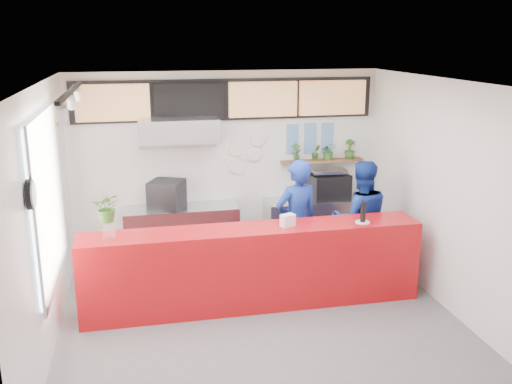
{
  "coord_description": "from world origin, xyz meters",
  "views": [
    {
      "loc": [
        -1.43,
        -6.5,
        3.52
      ],
      "look_at": [
        0.1,
        0.7,
        1.5
      ],
      "focal_mm": 40.0,
      "sensor_mm": 36.0,
      "label": 1
    }
  ],
  "objects_px": {
    "pepper_mill": "(363,212)",
    "panini_oven": "(167,194)",
    "espresso_machine": "(328,186)",
    "staff_center": "(296,223)",
    "staff_right": "(360,219)",
    "service_counter": "(253,267)"
  },
  "relations": [
    {
      "from": "staff_center",
      "to": "staff_right",
      "type": "distance_m",
      "value": 1.01
    },
    {
      "from": "espresso_machine",
      "to": "staff_center",
      "type": "height_order",
      "value": "staff_center"
    },
    {
      "from": "staff_center",
      "to": "service_counter",
      "type": "bearing_deg",
      "value": 22.17
    },
    {
      "from": "panini_oven",
      "to": "pepper_mill",
      "type": "bearing_deg",
      "value": -12.73
    },
    {
      "from": "panini_oven",
      "to": "espresso_machine",
      "type": "xyz_separation_m",
      "value": [
        2.66,
        0.0,
        -0.01
      ]
    },
    {
      "from": "espresso_machine",
      "to": "pepper_mill",
      "type": "distance_m",
      "value": 1.91
    },
    {
      "from": "service_counter",
      "to": "staff_right",
      "type": "bearing_deg",
      "value": 20.23
    },
    {
      "from": "panini_oven",
      "to": "pepper_mill",
      "type": "height_order",
      "value": "pepper_mill"
    },
    {
      "from": "panini_oven",
      "to": "staff_right",
      "type": "relative_size",
      "value": 0.28
    },
    {
      "from": "pepper_mill",
      "to": "espresso_machine",
      "type": "bearing_deg",
      "value": 84.93
    },
    {
      "from": "espresso_machine",
      "to": "staff_right",
      "type": "xyz_separation_m",
      "value": [
        0.11,
        -1.15,
        -0.22
      ]
    },
    {
      "from": "service_counter",
      "to": "staff_center",
      "type": "xyz_separation_m",
      "value": [
        0.76,
        0.59,
        0.38
      ]
    },
    {
      "from": "panini_oven",
      "to": "espresso_machine",
      "type": "height_order",
      "value": "panini_oven"
    },
    {
      "from": "service_counter",
      "to": "espresso_machine",
      "type": "relative_size",
      "value": 6.98
    },
    {
      "from": "espresso_machine",
      "to": "staff_right",
      "type": "distance_m",
      "value": 1.18
    },
    {
      "from": "staff_right",
      "to": "pepper_mill",
      "type": "bearing_deg",
      "value": 78.5
    },
    {
      "from": "espresso_machine",
      "to": "staff_center",
      "type": "distance_m",
      "value": 1.51
    },
    {
      "from": "staff_right",
      "to": "staff_center",
      "type": "bearing_deg",
      "value": 12.55
    },
    {
      "from": "panini_oven",
      "to": "pepper_mill",
      "type": "distance_m",
      "value": 3.13
    },
    {
      "from": "espresso_machine",
      "to": "pepper_mill",
      "type": "xyz_separation_m",
      "value": [
        -0.17,
        -1.9,
        0.15
      ]
    },
    {
      "from": "pepper_mill",
      "to": "panini_oven",
      "type": "bearing_deg",
      "value": 142.71
    },
    {
      "from": "espresso_machine",
      "to": "pepper_mill",
      "type": "bearing_deg",
      "value": -102.88
    }
  ]
}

